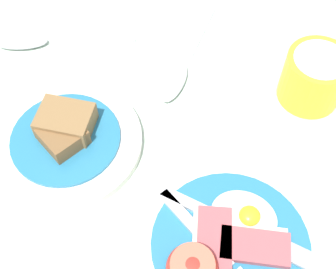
{
  "coord_description": "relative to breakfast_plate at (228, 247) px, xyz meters",
  "views": [
    {
      "loc": [
        0.12,
        -0.16,
        0.48
      ],
      "look_at": [
        0.0,
        0.12,
        0.02
      ],
      "focal_mm": 50.0,
      "sensor_mm": 36.0,
      "label": 1
    }
  ],
  "objects": [
    {
      "name": "bread_plate",
      "position": [
        -0.22,
        0.05,
        0.0
      ],
      "size": [
        0.18,
        0.18,
        0.04
      ],
      "color": "silver",
      "rests_on": "ground_plane"
    },
    {
      "name": "ground_plane",
      "position": [
        -0.11,
        -0.02,
        -0.01
      ],
      "size": [
        3.0,
        3.0,
        0.0
      ],
      "primitive_type": "plane",
      "color": "#B7CCB7"
    },
    {
      "name": "sugar_cup",
      "position": [
        0.03,
        0.24,
        0.03
      ],
      "size": [
        0.08,
        0.08,
        0.07
      ],
      "color": "yellow",
      "rests_on": "ground_plane"
    },
    {
      "name": "teaspoon_by_saucer",
      "position": [
        -0.14,
        0.21,
        -0.01
      ],
      "size": [
        0.03,
        0.19,
        0.01
      ],
      "rotation": [
        0.0,
        0.0,
        4.75
      ],
      "color": "silver",
      "rests_on": "ground_plane"
    },
    {
      "name": "teaspoon_near_cup",
      "position": [
        -0.34,
        0.18,
        -0.01
      ],
      "size": [
        0.18,
        0.11,
        0.01
      ],
      "rotation": [
        0.0,
        0.0,
        3.62
      ],
      "color": "silver",
      "rests_on": "ground_plane"
    },
    {
      "name": "breakfast_plate",
      "position": [
        0.0,
        0.0,
        0.0
      ],
      "size": [
        0.23,
        0.23,
        0.04
      ],
      "color": "silver",
      "rests_on": "ground_plane"
    }
  ]
}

